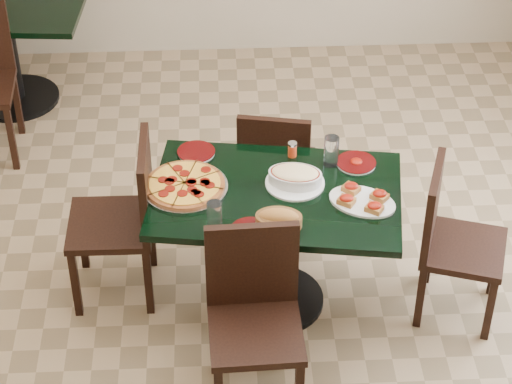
{
  "coord_description": "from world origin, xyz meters",
  "views": [
    {
      "loc": [
        -0.03,
        -3.91,
        3.79
      ],
      "look_at": [
        0.16,
        0.0,
        0.75
      ],
      "focal_mm": 70.0,
      "sensor_mm": 36.0,
      "label": 1
    }
  ],
  "objects_px": {
    "chair_near": "(254,308)",
    "lasagna_casserole": "(295,177)",
    "chair_far": "(276,166)",
    "pepperoni_pizza": "(185,185)",
    "bread_basket": "(279,219)",
    "main_table": "(276,220)",
    "chair_left": "(126,213)",
    "chair_right": "(450,235)",
    "bruschetta_platter": "(362,199)",
    "back_table": "(6,34)"
  },
  "relations": [
    {
      "from": "chair_near",
      "to": "lasagna_casserole",
      "type": "height_order",
      "value": "chair_near"
    },
    {
      "from": "chair_near",
      "to": "chair_far",
      "type": "bearing_deg",
      "value": 79.24
    },
    {
      "from": "chair_near",
      "to": "pepperoni_pizza",
      "type": "relative_size",
      "value": 2.15
    },
    {
      "from": "chair_near",
      "to": "bread_basket",
      "type": "bearing_deg",
      "value": 65.1
    },
    {
      "from": "chair_far",
      "to": "bread_basket",
      "type": "height_order",
      "value": "chair_far"
    },
    {
      "from": "main_table",
      "to": "chair_left",
      "type": "bearing_deg",
      "value": 177.73
    },
    {
      "from": "chair_near",
      "to": "chair_right",
      "type": "distance_m",
      "value": 1.14
    },
    {
      "from": "pepperoni_pizza",
      "to": "lasagna_casserole",
      "type": "relative_size",
      "value": 1.44
    },
    {
      "from": "main_table",
      "to": "pepperoni_pizza",
      "type": "distance_m",
      "value": 0.5
    },
    {
      "from": "bread_basket",
      "to": "bruschetta_platter",
      "type": "distance_m",
      "value": 0.45
    },
    {
      "from": "bread_basket",
      "to": "main_table",
      "type": "bearing_deg",
      "value": 96.07
    },
    {
      "from": "main_table",
      "to": "chair_right",
      "type": "relative_size",
      "value": 1.51
    },
    {
      "from": "back_table",
      "to": "chair_far",
      "type": "height_order",
      "value": "chair_far"
    },
    {
      "from": "chair_far",
      "to": "chair_left",
      "type": "relative_size",
      "value": 0.9
    },
    {
      "from": "chair_near",
      "to": "bruschetta_platter",
      "type": "bearing_deg",
      "value": 38.18
    },
    {
      "from": "pepperoni_pizza",
      "to": "main_table",
      "type": "bearing_deg",
      "value": -7.24
    },
    {
      "from": "chair_right",
      "to": "pepperoni_pizza",
      "type": "height_order",
      "value": "chair_right"
    },
    {
      "from": "main_table",
      "to": "lasagna_casserole",
      "type": "distance_m",
      "value": 0.26
    },
    {
      "from": "lasagna_casserole",
      "to": "main_table",
      "type": "bearing_deg",
      "value": -135.88
    },
    {
      "from": "bruschetta_platter",
      "to": "bread_basket",
      "type": "bearing_deg",
      "value": -130.92
    },
    {
      "from": "main_table",
      "to": "lasagna_casserole",
      "type": "height_order",
      "value": "lasagna_casserole"
    },
    {
      "from": "bread_basket",
      "to": "chair_right",
      "type": "bearing_deg",
      "value": 19.2
    },
    {
      "from": "chair_near",
      "to": "chair_right",
      "type": "bearing_deg",
      "value": 23.93
    },
    {
      "from": "pepperoni_pizza",
      "to": "bread_basket",
      "type": "relative_size",
      "value": 1.78
    },
    {
      "from": "lasagna_casserole",
      "to": "chair_left",
      "type": "bearing_deg",
      "value": -173.73
    },
    {
      "from": "back_table",
      "to": "bread_basket",
      "type": "xyz_separation_m",
      "value": [
        1.68,
        -2.37,
        0.27
      ]
    },
    {
      "from": "chair_left",
      "to": "pepperoni_pizza",
      "type": "bearing_deg",
      "value": 74.77
    },
    {
      "from": "chair_left",
      "to": "bread_basket",
      "type": "xyz_separation_m",
      "value": [
        0.76,
        -0.41,
        0.26
      ]
    },
    {
      "from": "main_table",
      "to": "pepperoni_pizza",
      "type": "relative_size",
      "value": 3.1
    },
    {
      "from": "main_table",
      "to": "chair_far",
      "type": "height_order",
      "value": "chair_far"
    },
    {
      "from": "back_table",
      "to": "bruschetta_platter",
      "type": "distance_m",
      "value": 3.06
    },
    {
      "from": "bruschetta_platter",
      "to": "pepperoni_pizza",
      "type": "bearing_deg",
      "value": -161.64
    },
    {
      "from": "back_table",
      "to": "chair_far",
      "type": "distance_m",
      "value": 2.29
    },
    {
      "from": "bread_basket",
      "to": "chair_far",
      "type": "bearing_deg",
      "value": 94.54
    },
    {
      "from": "main_table",
      "to": "chair_right",
      "type": "distance_m",
      "value": 0.89
    },
    {
      "from": "back_table",
      "to": "chair_left",
      "type": "xyz_separation_m",
      "value": [
        0.91,
        -1.96,
        0.01
      ]
    },
    {
      "from": "chair_far",
      "to": "pepperoni_pizza",
      "type": "bearing_deg",
      "value": 58.65
    },
    {
      "from": "back_table",
      "to": "main_table",
      "type": "bearing_deg",
      "value": -46.72
    },
    {
      "from": "main_table",
      "to": "pepperoni_pizza",
      "type": "xyz_separation_m",
      "value": [
        -0.45,
        0.06,
        0.2
      ]
    },
    {
      "from": "pepperoni_pizza",
      "to": "bread_basket",
      "type": "height_order",
      "value": "bread_basket"
    },
    {
      "from": "bread_basket",
      "to": "lasagna_casserole",
      "type": "bearing_deg",
      "value": 79.63
    },
    {
      "from": "chair_right",
      "to": "lasagna_casserole",
      "type": "relative_size",
      "value": 2.95
    },
    {
      "from": "back_table",
      "to": "lasagna_casserole",
      "type": "bearing_deg",
      "value": -44.3
    },
    {
      "from": "chair_far",
      "to": "chair_near",
      "type": "relative_size",
      "value": 0.92
    },
    {
      "from": "main_table",
      "to": "chair_far",
      "type": "distance_m",
      "value": 0.6
    },
    {
      "from": "chair_far",
      "to": "chair_near",
      "type": "bearing_deg",
      "value": 92.47
    },
    {
      "from": "bread_basket",
      "to": "back_table",
      "type": "bearing_deg",
      "value": 132.77
    },
    {
      "from": "main_table",
      "to": "lasagna_casserole",
      "type": "xyz_separation_m",
      "value": [
        0.1,
        0.06,
        0.23
      ]
    },
    {
      "from": "chair_far",
      "to": "chair_left",
      "type": "bearing_deg",
      "value": 40.22
    },
    {
      "from": "back_table",
      "to": "bread_basket",
      "type": "relative_size",
      "value": 4.74
    }
  ]
}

